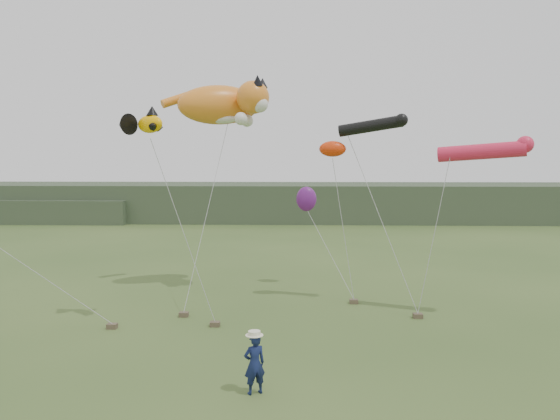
{
  "coord_description": "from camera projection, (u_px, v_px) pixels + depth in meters",
  "views": [
    {
      "loc": [
        0.45,
        -16.8,
        6.56
      ],
      "look_at": [
        -0.23,
        3.0,
        4.78
      ],
      "focal_mm": 35.0,
      "sensor_mm": 36.0,
      "label": 1
    }
  ],
  "objects": [
    {
      "name": "ground",
      "position": [
        284.0,
        368.0,
        17.32
      ],
      "size": [
        120.0,
        120.0,
        0.0
      ],
      "primitive_type": "plane",
      "color": "#385123",
      "rests_on": "ground"
    },
    {
      "name": "headland",
      "position": [
        267.0,
        202.0,
        61.74
      ],
      "size": [
        90.0,
        13.0,
        4.0
      ],
      "color": "#2D3D28",
      "rests_on": "ground"
    },
    {
      "name": "festival_attendant",
      "position": [
        254.0,
        364.0,
        15.35
      ],
      "size": [
        0.75,
        0.65,
        1.73
      ],
      "primitive_type": "imported",
      "rotation": [
        0.0,
        0.0,
        3.59
      ],
      "color": "#121B44",
      "rests_on": "ground"
    },
    {
      "name": "sandbag_anchors",
      "position": [
        261.0,
        316.0,
        22.84
      ],
      "size": [
        12.71,
        4.44,
        0.2
      ],
      "color": "brown",
      "rests_on": "ground"
    },
    {
      "name": "cat_kite",
      "position": [
        226.0,
        104.0,
        27.1
      ],
      "size": [
        5.7,
        3.61,
        2.43
      ],
      "color": "orange",
      "rests_on": "ground"
    },
    {
      "name": "fish_kite",
      "position": [
        141.0,
        124.0,
        21.2
      ],
      "size": [
        2.31,
        1.53,
        1.11
      ],
      "color": "#FFB100",
      "rests_on": "ground"
    },
    {
      "name": "tube_kites",
      "position": [
        445.0,
        140.0,
        23.02
      ],
      "size": [
        7.63,
        3.62,
        2.13
      ],
      "color": "black",
      "rests_on": "ground"
    },
    {
      "name": "misc_kites",
      "position": [
        316.0,
        181.0,
        27.05
      ],
      "size": [
        2.29,
        4.0,
        3.53
      ],
      "color": "red",
      "rests_on": "ground"
    }
  ]
}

